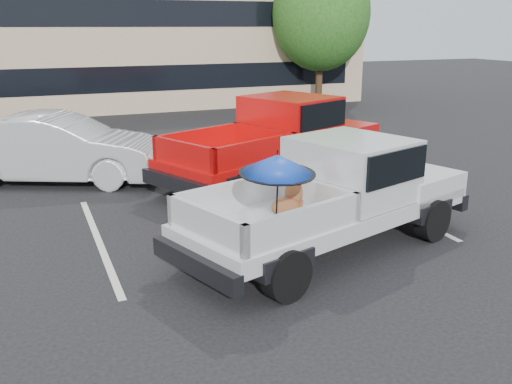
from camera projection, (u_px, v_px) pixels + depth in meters
ground at (298, 256)px, 9.56m from camera, size 90.00×90.00×0.00m
stripe_left at (99, 241)px, 10.24m from camera, size 0.12×5.00×0.01m
stripe_right at (380, 203)px, 12.43m from camera, size 0.12×5.00×0.01m
motel_building at (146, 36)px, 28.01m from camera, size 20.40×8.40×6.30m
tree_right at (321, 14)px, 25.85m from camera, size 4.46×4.46×6.78m
tree_back at (205, 12)px, 31.80m from camera, size 4.68×4.68×7.11m
silver_pickup at (342, 188)px, 9.76m from camera, size 6.02×3.64×2.06m
red_pickup at (285, 135)px, 14.09m from camera, size 6.57×4.44×2.05m
silver_sedan at (58, 148)px, 13.88m from camera, size 5.37×3.74×1.68m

